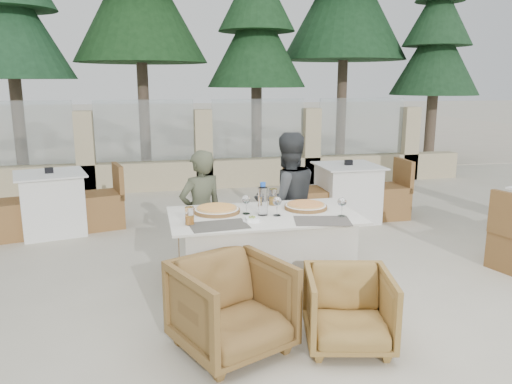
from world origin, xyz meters
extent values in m
plane|color=beige|center=(0.00, 0.00, 0.00)|extent=(80.00, 80.00, 0.00)
cube|color=beige|center=(0.00, 14.00, 0.01)|extent=(30.00, 16.00, 0.01)
cone|color=#1F4A29|center=(-3.50, 7.00, 2.75)|extent=(2.42, 2.42, 5.50)
cone|color=#1B411C|center=(-1.00, 7.50, 3.25)|extent=(2.86, 2.86, 6.50)
cone|color=#1D4421|center=(1.50, 7.20, 2.50)|extent=(2.20, 2.20, 5.00)
cone|color=#1B4222|center=(3.80, 7.80, 3.40)|extent=(2.99, 2.99, 6.80)
cone|color=#1D4123|center=(5.50, 6.50, 2.25)|extent=(1.98, 1.98, 4.50)
cube|color=#504C44|center=(-0.46, -0.26, 0.77)|extent=(0.48, 0.34, 0.00)
cube|color=#56504A|center=(0.38, -0.31, 0.77)|extent=(0.50, 0.39, 0.00)
cylinder|color=orange|center=(-0.42, 0.15, 0.80)|extent=(0.45, 0.45, 0.05)
cylinder|color=#C9511B|center=(0.37, 0.11, 0.79)|extent=(0.40, 0.40, 0.05)
cylinder|color=#B8DDF1|center=(-0.05, -0.02, 0.91)|extent=(0.10, 0.10, 0.28)
cylinder|color=orange|center=(-0.68, -0.18, 0.84)|extent=(0.07, 0.07, 0.14)
cylinder|color=#C2841B|center=(0.12, 0.31, 0.85)|extent=(0.09, 0.09, 0.15)
imported|color=#986437|center=(-0.36, 0.69, 0.30)|extent=(0.72, 0.74, 0.60)
imported|color=brown|center=(0.47, 0.79, 0.32)|extent=(0.83, 0.85, 0.65)
imported|color=brown|center=(-0.46, -0.80, 0.33)|extent=(0.95, 0.96, 0.67)
imported|color=olive|center=(0.37, -0.92, 0.28)|extent=(0.72, 0.74, 0.56)
imported|color=#474C37|center=(-0.51, 0.65, 0.63)|extent=(0.54, 0.45, 1.25)
imported|color=#373A3C|center=(0.37, 0.69, 0.70)|extent=(0.74, 0.61, 1.40)
camera|label=1|loc=(-0.99, -4.01, 1.88)|focal=35.00mm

